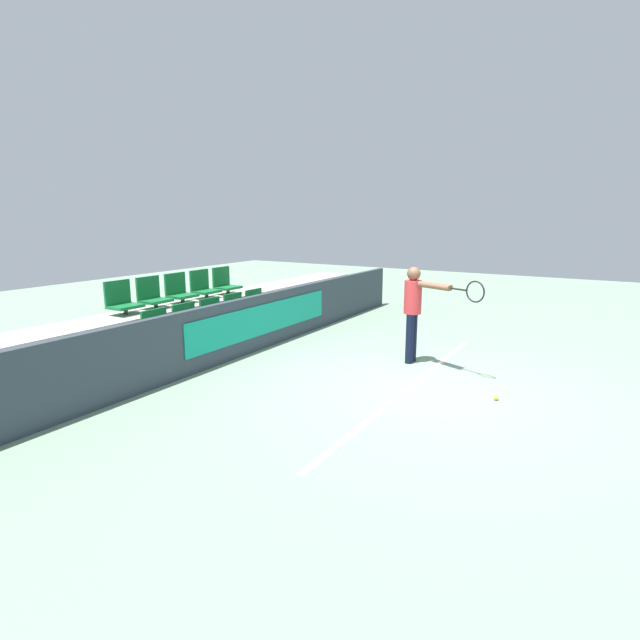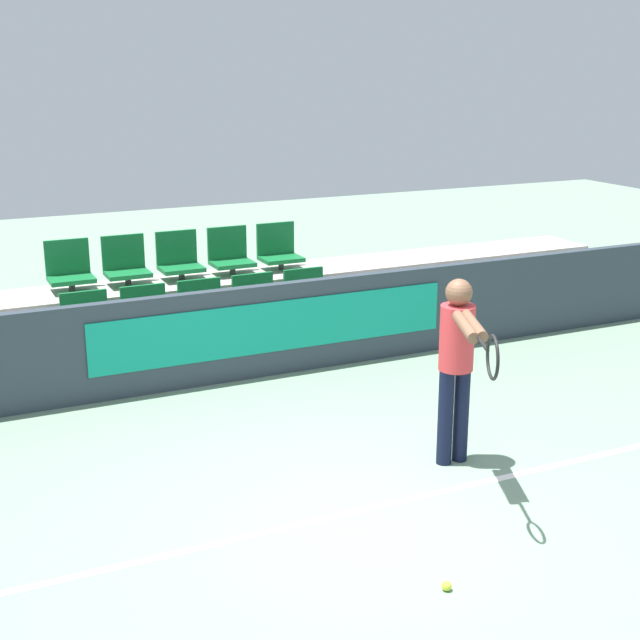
% 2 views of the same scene
% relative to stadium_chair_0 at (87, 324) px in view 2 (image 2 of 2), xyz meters
% --- Properties ---
extents(ground_plane, '(30.00, 30.00, 0.00)m').
position_rel_stadium_chair_0_xyz_m(ground_plane, '(1.28, -4.06, -0.64)').
color(ground_plane, gray).
extents(court_baseline, '(5.98, 0.08, 0.01)m').
position_rel_stadium_chair_0_xyz_m(court_baseline, '(1.28, -3.80, -0.63)').
color(court_baseline, white).
rests_on(court_baseline, ground).
extents(barrier_wall, '(11.91, 0.14, 1.01)m').
position_rel_stadium_chair_0_xyz_m(barrier_wall, '(1.29, -0.63, -0.13)').
color(barrier_wall, '#2D3842').
rests_on(barrier_wall, ground).
extents(bleacher_tier_front, '(11.51, 0.86, 0.41)m').
position_rel_stadium_chair_0_xyz_m(bleacher_tier_front, '(1.28, -0.12, -0.43)').
color(bleacher_tier_front, '#ADA89E').
rests_on(bleacher_tier_front, ground).
extents(bleacher_tier_middle, '(11.51, 0.86, 0.81)m').
position_rel_stadium_chair_0_xyz_m(bleacher_tier_middle, '(1.28, 0.74, -0.23)').
color(bleacher_tier_middle, '#ADA89E').
rests_on(bleacher_tier_middle, ground).
extents(stadium_chair_0, '(0.50, 0.40, 0.56)m').
position_rel_stadium_chair_0_xyz_m(stadium_chair_0, '(0.00, 0.00, 0.00)').
color(stadium_chair_0, '#333333').
rests_on(stadium_chair_0, bleacher_tier_front).
extents(stadium_chair_1, '(0.50, 0.40, 0.56)m').
position_rel_stadium_chair_0_xyz_m(stadium_chair_1, '(0.64, 0.00, 0.00)').
color(stadium_chair_1, '#333333').
rests_on(stadium_chair_1, bleacher_tier_front).
extents(stadium_chair_2, '(0.50, 0.40, 0.56)m').
position_rel_stadium_chair_0_xyz_m(stadium_chair_2, '(1.28, 0.00, 0.00)').
color(stadium_chair_2, '#333333').
rests_on(stadium_chair_2, bleacher_tier_front).
extents(stadium_chair_3, '(0.50, 0.40, 0.56)m').
position_rel_stadium_chair_0_xyz_m(stadium_chair_3, '(1.92, 0.00, 0.00)').
color(stadium_chair_3, '#333333').
rests_on(stadium_chair_3, bleacher_tier_front).
extents(stadium_chair_4, '(0.50, 0.40, 0.56)m').
position_rel_stadium_chair_0_xyz_m(stadium_chair_4, '(2.56, 0.00, 0.00)').
color(stadium_chair_4, '#333333').
rests_on(stadium_chair_4, bleacher_tier_front).
extents(stadium_chair_5, '(0.50, 0.40, 0.56)m').
position_rel_stadium_chair_0_xyz_m(stadium_chair_5, '(0.00, 0.86, 0.41)').
color(stadium_chair_5, '#333333').
rests_on(stadium_chair_5, bleacher_tier_middle).
extents(stadium_chair_6, '(0.50, 0.40, 0.56)m').
position_rel_stadium_chair_0_xyz_m(stadium_chair_6, '(0.64, 0.86, 0.41)').
color(stadium_chair_6, '#333333').
rests_on(stadium_chair_6, bleacher_tier_middle).
extents(stadium_chair_7, '(0.50, 0.40, 0.56)m').
position_rel_stadium_chair_0_xyz_m(stadium_chair_7, '(1.28, 0.86, 0.41)').
color(stadium_chair_7, '#333333').
rests_on(stadium_chair_7, bleacher_tier_middle).
extents(stadium_chair_8, '(0.50, 0.40, 0.56)m').
position_rel_stadium_chair_0_xyz_m(stadium_chair_8, '(1.92, 0.86, 0.41)').
color(stadium_chair_8, '#333333').
rests_on(stadium_chair_8, bleacher_tier_middle).
extents(stadium_chair_9, '(0.50, 0.40, 0.56)m').
position_rel_stadium_chair_0_xyz_m(stadium_chair_9, '(2.56, 0.86, 0.41)').
color(stadium_chair_9, '#333333').
rests_on(stadium_chair_9, bleacher_tier_middle).
extents(tennis_player, '(0.67, 1.41, 1.62)m').
position_rel_stadium_chair_0_xyz_m(tennis_player, '(2.39, -3.42, 0.35)').
color(tennis_player, black).
rests_on(tennis_player, ground).
extents(tennis_ball, '(0.07, 0.07, 0.07)m').
position_rel_stadium_chair_0_xyz_m(tennis_ball, '(1.32, -4.98, -0.60)').
color(tennis_ball, '#CCDB33').
rests_on(tennis_ball, ground).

